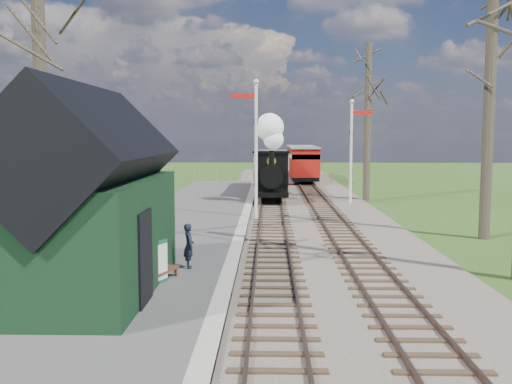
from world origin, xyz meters
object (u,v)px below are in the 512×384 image
red_carriage_a (304,164)px  semaphore_near (254,139)px  bench (155,266)px  coach (271,169)px  sign_board (158,263)px  station_shed (88,202)px  semaphore_far (353,144)px  red_carriage_b (300,160)px  locomotive (271,164)px  person (189,246)px

red_carriage_a → semaphore_near: bearing=-99.8°
semaphore_near → bench: semaphore_near is taller
semaphore_near → coach: bearing=86.6°
sign_board → station_shed: bearing=-158.3°
semaphore_far → red_carriage_b: bearing=95.3°
locomotive → red_carriage_b: 18.58m
semaphore_near → semaphore_far: bearing=49.4°
locomotive → coach: (0.01, 6.07, -0.59)m
semaphore_near → red_carriage_a: size_ratio=1.13×
semaphore_near → red_carriage_b: bearing=82.4°
semaphore_far → sign_board: bearing=-112.4°
station_shed → semaphore_near: 12.58m
semaphore_far → red_carriage_b: (-1.77, 19.10, -1.76)m
semaphore_near → red_carriage_b: (3.37, 25.10, -2.03)m
red_carriage_b → red_carriage_a: bearing=-90.0°
red_carriage_a → red_carriage_b: same height
station_shed → sign_board: 2.21m
red_carriage_b → locomotive: bearing=-98.1°
semaphore_far → locomotive: semaphore_far is taller
sign_board → coach: bearing=83.4°
person → red_carriage_a: bearing=-24.4°
coach → person: coach is taller
red_carriage_a → person: red_carriage_a is taller
red_carriage_a → person: 29.72m
red_carriage_a → red_carriage_b: size_ratio=1.00×
semaphore_near → locomotive: bearing=83.6°
station_shed → coach: station_shed is taller
locomotive → red_carriage_a: 13.16m
red_carriage_a → sign_board: bearing=-99.9°
semaphore_far → bench: (-7.33, -17.14, -2.76)m
sign_board → bench: sign_board is taller
semaphore_far → locomotive: bearing=170.8°
locomotive → red_carriage_b: bearing=81.9°
semaphore_near → red_carriage_b: semaphore_near is taller
red_carriage_b → semaphore_near: bearing=-97.6°
red_carriage_b → bench: red_carriage_b is taller
semaphore_far → sign_board: size_ratio=5.37×
red_carriage_b → bench: 36.68m
sign_board → red_carriage_b: bearing=81.6°
red_carriage_a → red_carriage_b: bearing=90.0°
bench → person: (0.65, 1.44, 0.22)m
station_shed → locomotive: station_shed is taller
semaphore_far → red_carriage_b: 19.27m
red_carriage_b → semaphore_far: bearing=-84.7°
coach → locomotive: bearing=-90.1°
red_carriage_a → bench: (-5.56, -30.74, -1.01)m
coach → person: bearing=-95.9°
semaphore_far → red_carriage_a: (-1.77, 13.60, -1.76)m
station_shed → bench: (1.34, 0.86, -1.68)m
coach → bench: coach is taller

